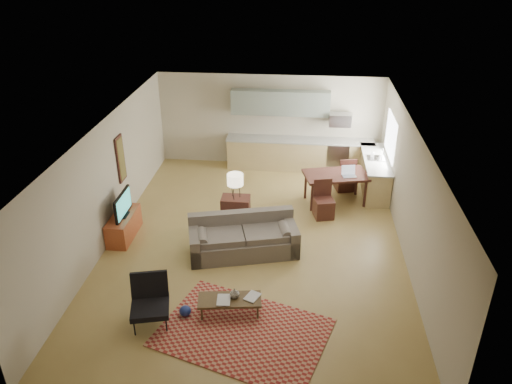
# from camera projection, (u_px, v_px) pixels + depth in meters

# --- Properties ---
(room) EXTENTS (9.00, 9.00, 9.00)m
(room) POSITION_uv_depth(u_px,v_px,m) (255.00, 190.00, 10.58)
(room) COLOR #9D8244
(room) RESTS_ON ground
(kitchen_counter_back) EXTENTS (4.26, 0.64, 0.92)m
(kitchen_counter_back) POSITION_uv_depth(u_px,v_px,m) (299.00, 154.00, 14.61)
(kitchen_counter_back) COLOR tan
(kitchen_counter_back) RESTS_ON ground
(kitchen_counter_right) EXTENTS (0.64, 2.26, 0.92)m
(kitchen_counter_right) POSITION_uv_depth(u_px,v_px,m) (374.00, 174.00, 13.39)
(kitchen_counter_right) COLOR tan
(kitchen_counter_right) RESTS_ON ground
(kitchen_range) EXTENTS (0.62, 0.62, 0.90)m
(kitchen_range) POSITION_uv_depth(u_px,v_px,m) (337.00, 156.00, 14.52)
(kitchen_range) COLOR #A5A8AD
(kitchen_range) RESTS_ON ground
(kitchen_microwave) EXTENTS (0.62, 0.40, 0.35)m
(kitchen_microwave) POSITION_uv_depth(u_px,v_px,m) (340.00, 120.00, 14.03)
(kitchen_microwave) COLOR #A5A8AD
(kitchen_microwave) RESTS_ON room
(upper_cabinets) EXTENTS (2.80, 0.34, 0.70)m
(upper_cabinets) POSITION_uv_depth(u_px,v_px,m) (280.00, 103.00, 14.11)
(upper_cabinets) COLOR gray
(upper_cabinets) RESTS_ON room
(window_right) EXTENTS (0.02, 1.40, 1.05)m
(window_right) POSITION_uv_depth(u_px,v_px,m) (391.00, 136.00, 12.86)
(window_right) COLOR white
(window_right) RESTS_ON room
(wall_art_left) EXTENTS (0.06, 0.42, 1.10)m
(wall_art_left) POSITION_uv_depth(u_px,v_px,m) (121.00, 159.00, 11.56)
(wall_art_left) COLOR olive
(wall_art_left) RESTS_ON room
(triptych) EXTENTS (1.70, 0.04, 0.50)m
(triptych) POSITION_uv_depth(u_px,v_px,m) (267.00, 108.00, 14.36)
(triptych) COLOR #F7E0C2
(triptych) RESTS_ON room
(rug) EXTENTS (3.28, 2.73, 0.02)m
(rug) POSITION_uv_depth(u_px,v_px,m) (243.00, 332.00, 8.67)
(rug) COLOR maroon
(rug) RESTS_ON floor
(sofa) EXTENTS (2.59, 1.62, 0.84)m
(sofa) POSITION_uv_depth(u_px,v_px,m) (243.00, 236.00, 10.68)
(sofa) COLOR #60574D
(sofa) RESTS_ON floor
(coffee_table) EXTENTS (1.20, 0.61, 0.35)m
(coffee_table) POSITION_uv_depth(u_px,v_px,m) (230.00, 306.00, 9.04)
(coffee_table) COLOR #43321B
(coffee_table) RESTS_ON floor
(book_a) EXTENTS (0.30, 0.37, 0.03)m
(book_a) POSITION_uv_depth(u_px,v_px,m) (217.00, 300.00, 8.91)
(book_a) COLOR maroon
(book_a) RESTS_ON coffee_table
(book_b) EXTENTS (0.46, 0.47, 0.02)m
(book_b) POSITION_uv_depth(u_px,v_px,m) (247.00, 295.00, 9.05)
(book_b) COLOR navy
(book_b) RESTS_ON coffee_table
(vase) EXTENTS (0.21, 0.21, 0.18)m
(vase) POSITION_uv_depth(u_px,v_px,m) (235.00, 293.00, 8.96)
(vase) COLOR black
(vase) RESTS_ON coffee_table
(armchair) EXTENTS (0.92, 0.92, 0.87)m
(armchair) POSITION_uv_depth(u_px,v_px,m) (150.00, 304.00, 8.70)
(armchair) COLOR black
(armchair) RESTS_ON floor
(tv_credenza) EXTENTS (0.46, 1.20, 0.56)m
(tv_credenza) POSITION_uv_depth(u_px,v_px,m) (124.00, 226.00, 11.34)
(tv_credenza) COLOR #9A4023
(tv_credenza) RESTS_ON floor
(tv) EXTENTS (0.09, 0.93, 0.56)m
(tv) POSITION_uv_depth(u_px,v_px,m) (123.00, 205.00, 11.08)
(tv) COLOR black
(tv) RESTS_ON tv_credenza
(console_table) EXTENTS (0.66, 0.44, 0.77)m
(console_table) POSITION_uv_depth(u_px,v_px,m) (236.00, 212.00, 11.70)
(console_table) COLOR #3C1C17
(console_table) RESTS_ON floor
(table_lamp) EXTENTS (0.43, 0.43, 0.61)m
(table_lamp) POSITION_uv_depth(u_px,v_px,m) (235.00, 186.00, 11.38)
(table_lamp) COLOR beige
(table_lamp) RESTS_ON console_table
(dining_table) EXTENTS (1.76, 1.27, 0.81)m
(dining_table) POSITION_uv_depth(u_px,v_px,m) (335.00, 188.00, 12.76)
(dining_table) COLOR #3C1C17
(dining_table) RESTS_ON floor
(dining_chair_near) EXTENTS (0.55, 0.56, 0.94)m
(dining_chair_near) POSITION_uv_depth(u_px,v_px,m) (324.00, 200.00, 12.06)
(dining_chair_near) COLOR #3C1C17
(dining_chair_near) RESTS_ON floor
(dining_chair_far) EXTENTS (0.56, 0.58, 0.97)m
(dining_chair_far) POSITION_uv_depth(u_px,v_px,m) (345.00, 173.00, 13.39)
(dining_chair_far) COLOR #3C1C17
(dining_chair_far) RESTS_ON floor
(laptop) EXTENTS (0.38, 0.32, 0.25)m
(laptop) POSITION_uv_depth(u_px,v_px,m) (350.00, 172.00, 12.39)
(laptop) COLOR #A5A8AD
(laptop) RESTS_ON dining_table
(soap_bottle) EXTENTS (0.12, 0.12, 0.19)m
(soap_bottle) POSITION_uv_depth(u_px,v_px,m) (372.00, 154.00, 13.20)
(soap_bottle) COLOR #F7E0C2
(soap_bottle) RESTS_ON kitchen_counter_right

